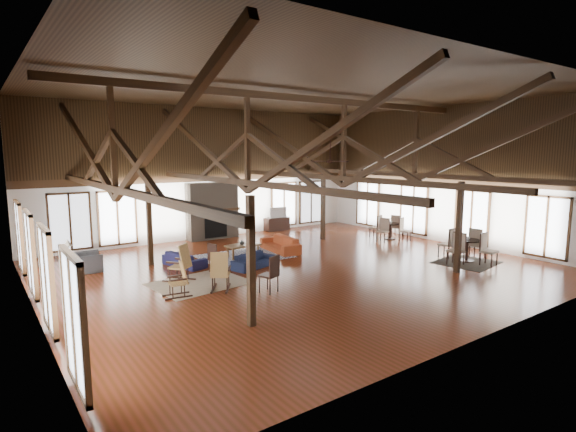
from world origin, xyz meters
TOP-DOWN VIEW (x-y plane):
  - floor at (0.00, 0.00)m, footprint 16.00×16.00m
  - ceiling at (0.00, 0.00)m, footprint 16.00×14.00m
  - wall_back at (0.00, 7.00)m, footprint 16.00×0.02m
  - wall_front at (0.00, -7.00)m, footprint 16.00×0.02m
  - wall_left at (-8.00, 0.00)m, footprint 0.02×14.00m
  - wall_right at (8.00, 0.00)m, footprint 0.02×14.00m
  - roof_truss at (0.00, 0.00)m, footprint 15.60×14.07m
  - post_grid at (0.00, 0.00)m, footprint 8.16×7.16m
  - fireplace at (0.00, 6.67)m, footprint 2.50×0.69m
  - ceiling_fan at (0.50, -1.00)m, footprint 1.60×1.60m
  - sofa_navy_front at (-1.21, 1.01)m, footprint 1.80×1.13m
  - sofa_navy_left at (-3.11, 2.59)m, footprint 1.85×1.11m
  - sofa_orange at (0.98, 2.58)m, footprint 2.15×1.01m
  - coffee_table at (-0.75, 2.57)m, footprint 1.33×0.72m
  - vase at (-0.79, 2.56)m, footprint 0.24×0.24m
  - armchair at (-6.03, 3.85)m, footprint 1.01×0.90m
  - side_table_lamp at (-6.53, 4.47)m, footprint 0.42×0.42m
  - rocking_chair_a at (-3.91, 0.86)m, footprint 0.95×1.02m
  - rocking_chair_b at (-3.37, -0.66)m, footprint 0.90×1.00m
  - rocking_chair_c at (-4.52, -0.49)m, footprint 0.81×0.51m
  - side_chair_a at (-2.64, 1.17)m, footprint 0.54×0.54m
  - side_chair_b at (-2.27, -1.72)m, footprint 0.59×0.59m
  - cafe_table_near at (5.66, -2.78)m, footprint 2.19×2.19m
  - cafe_table_far at (6.58, 1.74)m, footprint 2.03×2.03m
  - cup_near at (5.72, -2.77)m, footprint 0.12×0.12m
  - cup_far at (6.50, 1.65)m, footprint 0.17×0.17m
  - tv_console at (3.65, 6.75)m, footprint 1.32×0.49m
  - television at (3.68, 6.75)m, footprint 0.95×0.21m
  - rug_tan at (-3.56, 0.34)m, footprint 2.96×2.45m
  - rug_navy at (-0.63, 2.65)m, footprint 3.34×2.54m
  - rug_dark at (5.48, -2.90)m, footprint 2.31×2.16m

SIDE VIEW (x-z plane):
  - floor at x=0.00m, z-range 0.00..0.00m
  - rug_dark at x=5.48m, z-range 0.00..0.01m
  - rug_tan at x=-3.56m, z-range 0.00..0.01m
  - rug_navy at x=-0.63m, z-range 0.00..0.01m
  - sofa_navy_front at x=-1.21m, z-range 0.00..0.49m
  - sofa_navy_left at x=-3.11m, z-range 0.00..0.51m
  - sofa_orange at x=0.98m, z-range 0.00..0.61m
  - armchair at x=-6.03m, z-range 0.00..0.62m
  - tv_console at x=3.65m, z-range 0.00..0.66m
  - side_table_lamp at x=-6.53m, z-range -0.13..0.94m
  - coffee_table at x=-0.75m, z-range 0.19..0.69m
  - rocking_chair_c at x=-4.52m, z-range -0.03..0.95m
  - cafe_table_far at x=6.58m, z-range 0.00..1.04m
  - rocking_chair_b at x=-3.37m, z-range -0.03..1.12m
  - rocking_chair_a at x=-3.91m, z-range -0.03..1.15m
  - cafe_table_near at x=5.66m, z-range 0.00..1.13m
  - side_chair_a at x=-2.64m, z-range 0.08..1.09m
  - vase at x=-0.79m, z-range 0.50..0.69m
  - side_chair_b at x=-2.27m, z-range 0.09..1.19m
  - cup_far at x=6.50m, z-range 0.75..0.85m
  - cup_near at x=5.72m, z-range 0.82..0.91m
  - television at x=3.68m, z-range 0.66..1.20m
  - fireplace at x=0.00m, z-range -0.01..2.59m
  - post_grid at x=0.00m, z-range 0.00..3.05m
  - wall_back at x=0.00m, z-range 0.00..6.00m
  - wall_front at x=0.00m, z-range 0.00..6.00m
  - wall_left at x=-8.00m, z-range 0.00..6.00m
  - wall_right at x=8.00m, z-range 0.00..6.00m
  - ceiling_fan at x=0.50m, z-range 3.36..4.11m
  - roof_truss at x=0.00m, z-range 2.46..5.60m
  - ceiling at x=0.00m, z-range 5.99..6.01m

